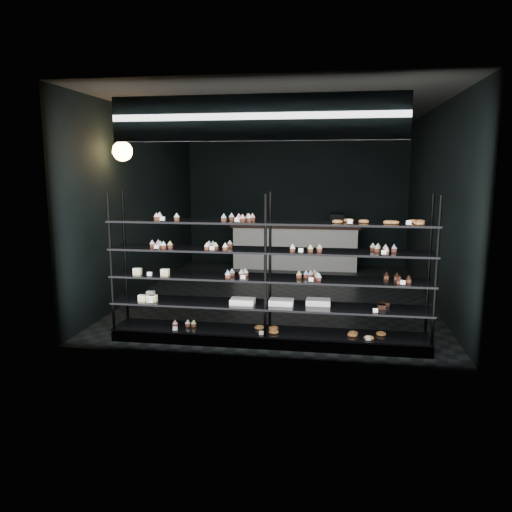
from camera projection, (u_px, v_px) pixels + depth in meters
name	position (u px, v px, depth m)	size (l,w,h in m)	color
room	(282.00, 204.00, 8.50)	(5.01, 6.01, 3.20)	black
display_shelf	(266.00, 295.00, 6.27)	(4.00, 0.50, 1.91)	black
signage	(256.00, 118.00, 5.45)	(3.30, 0.05, 0.50)	#0C193E
pendant_lamp	(122.00, 151.00, 7.26)	(0.29, 0.29, 0.87)	black
service_counter	(296.00, 246.00, 11.11)	(2.81, 0.65, 1.23)	silver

